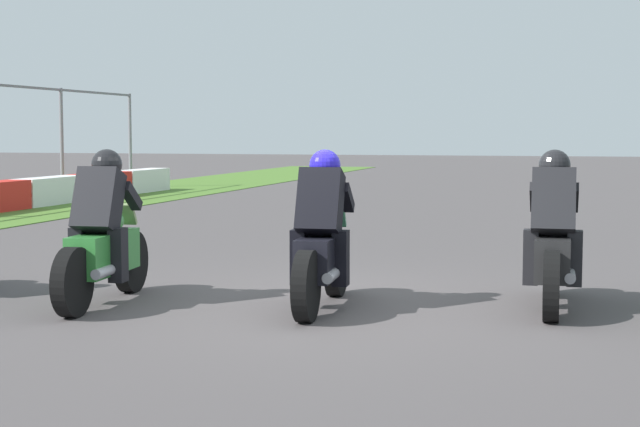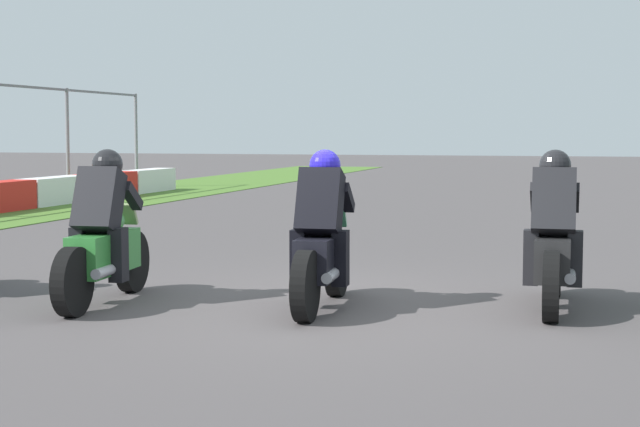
# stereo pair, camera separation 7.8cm
# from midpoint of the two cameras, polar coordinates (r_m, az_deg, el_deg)

# --- Properties ---
(ground_plane) EXTENTS (120.00, 120.00, 0.00)m
(ground_plane) POSITION_cam_midpoint_polar(r_m,az_deg,el_deg) (9.38, 0.64, -5.47)
(ground_plane) COLOR #4D4748
(rider_lane_b) EXTENTS (2.04, 0.54, 1.51)m
(rider_lane_b) POSITION_cam_midpoint_polar(r_m,az_deg,el_deg) (9.43, 13.83, -1.72)
(rider_lane_b) COLOR black
(rider_lane_b) RESTS_ON ground_plane
(rider_lane_c) EXTENTS (2.04, 0.55, 1.51)m
(rider_lane_c) POSITION_cam_midpoint_polar(r_m,az_deg,el_deg) (9.18, 0.39, -1.76)
(rider_lane_c) COLOR black
(rider_lane_c) RESTS_ON ground_plane
(rider_lane_d) EXTENTS (2.04, 0.56, 1.51)m
(rider_lane_d) POSITION_cam_midpoint_polar(r_m,az_deg,el_deg) (9.65, -12.39, -1.55)
(rider_lane_d) COLOR black
(rider_lane_d) RESTS_ON ground_plane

